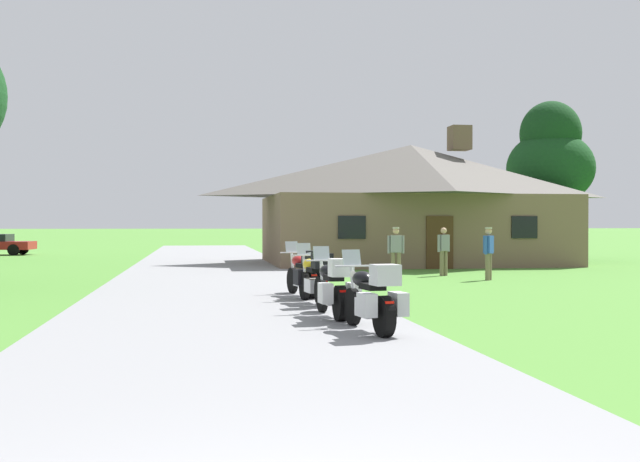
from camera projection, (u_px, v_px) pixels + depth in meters
ground_plane at (216, 283)px, 23.34m from camera, size 500.00×500.00×0.00m
asphalt_driveway at (218, 287)px, 21.37m from camera, size 6.40×80.00×0.06m
motorcycle_black_nearest_to_camera at (373, 299)px, 12.21m from camera, size 0.90×2.08×1.30m
motorcycle_black_second_in_row at (334, 288)px, 14.16m from camera, size 0.79×2.08×1.30m
motorcycle_yellow_third_in_row at (314, 278)px, 16.70m from camera, size 0.71×2.08×1.30m
motorcycle_red_farthest_in_row at (305, 274)px, 18.30m from camera, size 0.96×2.07×1.30m
stone_lodge at (411, 203)px, 34.51m from camera, size 13.46×8.78×6.24m
bystander_gray_shirt_near_lodge at (444, 249)px, 26.44m from camera, size 0.50×0.36×1.67m
bystander_blue_shirt_beside_signpost at (489, 250)px, 24.39m from camera, size 0.41×0.43×1.69m
bystander_gray_shirt_by_tree at (396, 250)px, 25.00m from camera, size 0.54×0.27×1.69m
tree_right_of_lodge at (550, 158)px, 38.55m from camera, size 4.35×4.35×7.96m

